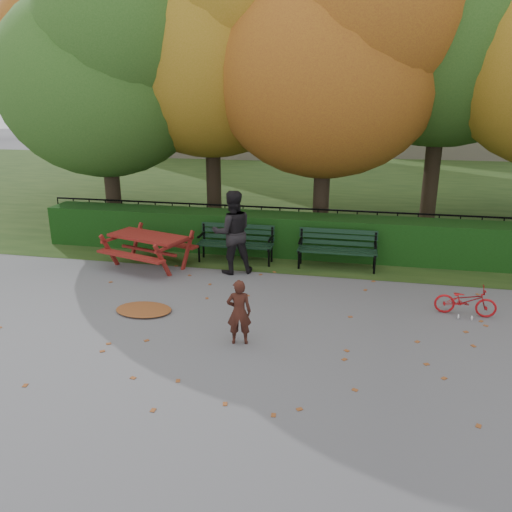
% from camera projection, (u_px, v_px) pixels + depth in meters
% --- Properties ---
extents(ground, '(90.00, 90.00, 0.00)m').
position_uv_depth(ground, '(259.00, 334.00, 8.39)').
color(ground, slate).
rests_on(ground, ground).
extents(grass_strip, '(90.00, 90.00, 0.00)m').
position_uv_depth(grass_strip, '(323.00, 188.00, 21.42)').
color(grass_strip, '#1E3813').
rests_on(grass_strip, ground).
extents(building_left, '(10.00, 7.00, 15.00)m').
position_uv_depth(building_left, '(202.00, 34.00, 32.01)').
color(building_left, '#C5B39C').
rests_on(building_left, ground).
extents(building_right, '(9.00, 6.00, 12.00)m').
position_uv_depth(building_right, '(473.00, 58.00, 31.06)').
color(building_right, '#C5B39C').
rests_on(building_right, ground).
extents(hedge, '(13.00, 0.90, 1.00)m').
position_uv_depth(hedge, '(294.00, 235.00, 12.43)').
color(hedge, black).
rests_on(hedge, ground).
extents(iron_fence, '(14.00, 0.04, 1.02)m').
position_uv_depth(iron_fence, '(298.00, 226.00, 13.16)').
color(iron_fence, black).
rests_on(iron_fence, ground).
extents(tree_a, '(5.88, 5.60, 7.48)m').
position_uv_depth(tree_a, '(109.00, 67.00, 13.18)').
color(tree_a, black).
rests_on(tree_a, ground).
extents(tree_b, '(6.72, 6.40, 8.79)m').
position_uv_depth(tree_b, '(220.00, 34.00, 13.47)').
color(tree_b, black).
rests_on(tree_b, ground).
extents(tree_c, '(6.30, 6.00, 8.00)m').
position_uv_depth(tree_c, '(340.00, 52.00, 12.29)').
color(tree_c, black).
rests_on(tree_c, ground).
extents(tree_d, '(7.14, 6.80, 9.58)m').
position_uv_depth(tree_d, '(467.00, 5.00, 12.52)').
color(tree_d, black).
rests_on(tree_d, ground).
extents(tree_f, '(6.93, 6.60, 9.19)m').
position_uv_depth(tree_f, '(104.00, 36.00, 16.60)').
color(tree_f, black).
rests_on(tree_f, ground).
extents(bench_left, '(1.80, 0.57, 0.88)m').
position_uv_depth(bench_left, '(236.00, 240.00, 11.93)').
color(bench_left, black).
rests_on(bench_left, ground).
extents(bench_right, '(1.80, 0.57, 0.88)m').
position_uv_depth(bench_right, '(337.00, 246.00, 11.46)').
color(bench_right, black).
rests_on(bench_right, ground).
extents(picnic_table, '(2.16, 1.93, 0.88)m').
position_uv_depth(picnic_table, '(148.00, 242.00, 11.47)').
color(picnic_table, maroon).
rests_on(picnic_table, ground).
extents(leaf_pile, '(1.16, 0.88, 0.07)m').
position_uv_depth(leaf_pile, '(144.00, 309.00, 9.26)').
color(leaf_pile, brown).
rests_on(leaf_pile, ground).
extents(leaf_scatter, '(9.00, 5.70, 0.01)m').
position_uv_depth(leaf_scatter, '(262.00, 326.00, 8.67)').
color(leaf_scatter, brown).
rests_on(leaf_scatter, ground).
extents(child, '(0.44, 0.34, 1.09)m').
position_uv_depth(child, '(239.00, 312.00, 7.94)').
color(child, '#3C1A13').
rests_on(child, ground).
extents(adult, '(1.12, 1.02, 1.87)m').
position_uv_depth(adult, '(232.00, 232.00, 11.03)').
color(adult, black).
rests_on(adult, ground).
extents(bicycle, '(1.09, 0.47, 0.56)m').
position_uv_depth(bicycle, '(466.00, 301.00, 9.05)').
color(bicycle, '#B61015').
rests_on(bicycle, ground).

